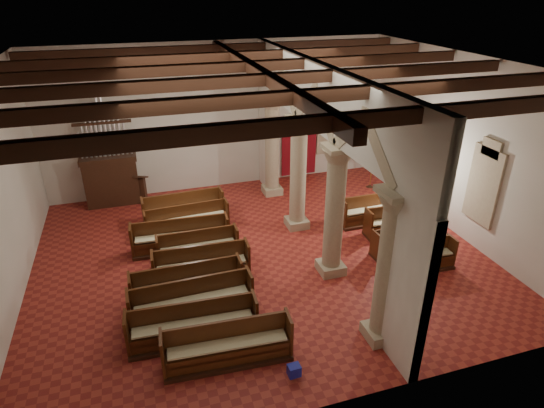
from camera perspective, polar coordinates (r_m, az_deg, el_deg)
The scene contains 32 objects.
floor at distance 14.86m, azimuth -1.44°, elevation -6.48°, with size 14.00×14.00×0.00m, color maroon.
ceiling at distance 12.66m, azimuth -1.75°, elevation 17.00°, with size 14.00×14.00×0.00m, color #332311.
wall_back at distance 19.03m, azimuth -6.65°, elevation 10.75°, with size 14.00×0.02×6.00m, color silver.
wall_front at distance 8.56m, azimuth 9.73°, elevation -10.24°, with size 14.00×0.02×6.00m, color silver.
wall_right at distance 16.67m, azimuth 22.40°, elevation 6.68°, with size 0.02×12.00×6.00m, color silver.
ceiling_beams at distance 12.69m, azimuth -1.74°, elevation 16.20°, with size 13.80×11.80×0.30m, color #321A0F, non-canonical shape.
arcade at distance 13.84m, azimuth 5.63°, elevation 7.29°, with size 0.90×11.90×6.00m.
window_right_a at distance 15.89m, azimuth 25.12°, elevation 2.11°, with size 0.03×1.00×2.20m, color #306D57.
window_right_b at distance 18.78m, azimuth 17.30°, elevation 6.96°, with size 0.03×1.00×2.20m, color #306D57.
window_back at distance 20.71m, azimuth 7.36°, elevation 9.68°, with size 1.00×0.03×2.20m, color #306D57.
pipe_organ at distance 18.79m, azimuth -19.66°, elevation 3.91°, with size 2.10×0.85×4.40m.
lectern at distance 18.81m, azimuth -15.87°, elevation 1.62°, with size 0.61×0.65×1.23m.
dossal_curtain at distance 20.42m, azimuth 3.39°, elevation 6.56°, with size 1.80×0.07×2.17m.
processional_banner at distance 19.82m, azimuth 12.38°, elevation 4.12°, with size 0.50×0.63×2.17m.
hymnal_box_a at distance 10.78m, azimuth 2.79°, elevation -20.13°, with size 0.28×0.23×0.28m, color navy.
hymnal_box_b at distance 13.01m, azimuth -5.28°, elevation -10.55°, with size 0.33×0.27×0.33m, color navy.
hymnal_box_c at distance 13.59m, azimuth -4.85°, elevation -8.63°, with size 0.36×0.29×0.36m, color navy.
tube_heater_a at distance 11.25m, azimuth -2.70°, elevation -18.22°, with size 0.11×0.11×1.14m, color white.
tube_heater_b at distance 12.24m, azimuth -5.10°, elevation -13.92°, with size 0.11×0.11×1.12m, color white.
nave_pew_0 at distance 11.09m, azimuth -5.56°, elevation -17.76°, with size 3.02×0.90×1.07m.
nave_pew_1 at distance 11.71m, azimuth -9.80°, elevation -15.25°, with size 3.19×0.89×1.06m.
nave_pew_2 at distance 12.36m, azimuth -9.93°, elevation -12.55°, with size 3.21×0.82×1.13m.
nave_pew_3 at distance 13.04m, azimuth -10.53°, elevation -10.38°, with size 3.06×0.73×1.05m.
nave_pew_4 at distance 13.68m, azimuth -8.77°, elevation -8.18°, with size 2.84×0.87×1.11m.
nave_pew_5 at distance 14.64m, azimuth -9.22°, elevation -5.85°, with size 2.55×0.69×1.01m.
nave_pew_6 at distance 15.29m, azimuth -11.35°, elevation -4.47°, with size 3.18×0.90×1.07m.
nave_pew_7 at distance 16.32m, azimuth -10.53°, elevation -2.41°, with size 2.96×0.81×1.00m.
nave_pew_8 at distance 16.90m, azimuth -10.97°, elevation -1.18°, with size 2.94×0.91×1.15m.
aisle_pew_0 at distance 14.84m, azimuth 18.54°, elevation -6.60°, with size 1.90×0.73×0.97m.
aisle_pew_1 at distance 15.35m, azimuth 15.71°, elevation -5.00°, with size 1.91×0.70×0.95m.
aisle_pew_2 at distance 16.37m, azimuth 14.63°, elevation -2.64°, with size 1.82×0.77×1.06m.
aisle_pew_3 at distance 16.95m, azimuth 11.84°, elevation -1.29°, with size 2.07×0.73×1.06m.
Camera 1 is at (-3.38, -12.03, 8.04)m, focal length 30.00 mm.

